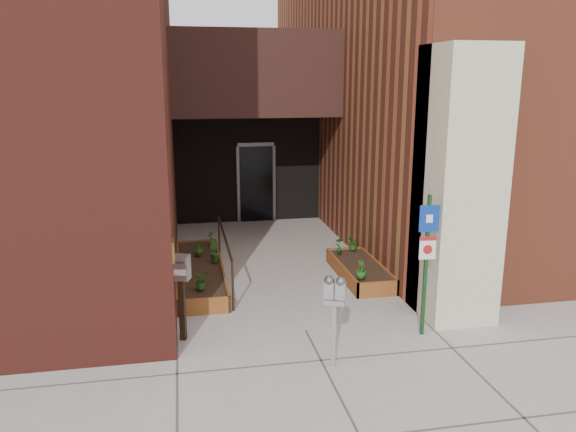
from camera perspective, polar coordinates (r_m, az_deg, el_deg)
ground at (r=9.06m, az=1.80°, el=-11.54°), size 80.00×80.00×0.00m
architecture at (r=15.03m, az=-4.80°, el=17.88°), size 20.00×14.60×10.00m
planter_left at (r=11.33m, az=-8.93°, el=-5.72°), size 0.90×3.60×0.30m
planter_right at (r=11.38m, az=7.29°, el=-5.57°), size 0.80×2.20×0.30m
handrail at (r=11.12m, az=-6.46°, el=-2.69°), size 0.04×3.34×0.90m
parking_meter at (r=7.64m, az=4.76°, el=-8.21°), size 0.30×0.21×1.32m
sign_post at (r=8.69m, az=13.94°, el=-3.44°), size 0.30×0.08×2.22m
payment_dropbox at (r=8.55m, az=-10.82°, el=-6.34°), size 0.32×0.27×1.34m
shrub_left_a at (r=9.97m, az=-8.86°, el=-6.43°), size 0.41×0.41×0.32m
shrub_left_b at (r=11.41m, az=-7.53°, el=-3.59°), size 0.31×0.31×0.40m
shrub_left_c at (r=11.86m, az=-9.09°, el=-3.13°), size 0.26×0.26×0.34m
shrub_left_d at (r=12.44m, az=-7.83°, el=-2.29°), size 0.24×0.24×0.33m
shrub_right_a at (r=10.44m, az=7.47°, el=-5.40°), size 0.27×0.27×0.34m
shrub_right_b at (r=11.86m, az=5.25°, el=-2.96°), size 0.20×0.20×0.36m
shrub_right_c at (r=12.14m, az=6.68°, el=-2.73°), size 0.30×0.30×0.31m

